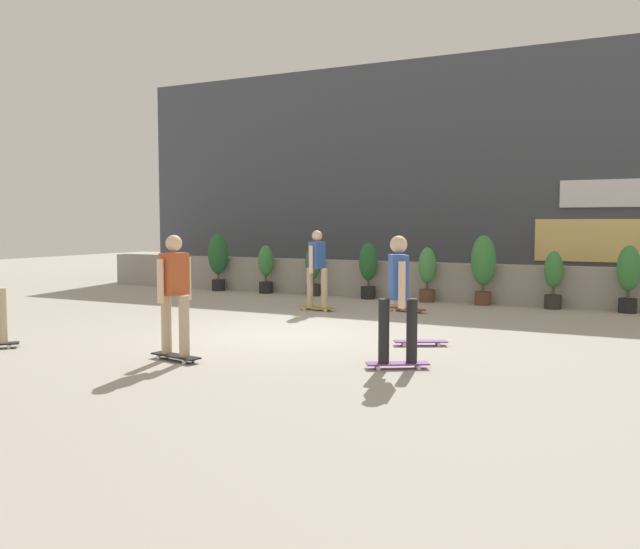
{
  "coord_description": "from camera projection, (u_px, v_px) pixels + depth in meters",
  "views": [
    {
      "loc": [
        5.54,
        -9.62,
        1.86
      ],
      "look_at": [
        0.0,
        1.5,
        0.9
      ],
      "focal_mm": 37.8,
      "sensor_mm": 36.0,
      "label": 1
    }
  ],
  "objects": [
    {
      "name": "potted_plant_1",
      "position": [
        266.0,
        267.0,
        17.7
      ],
      "size": [
        0.4,
        0.4,
        1.26
      ],
      "color": "black",
      "rests_on": "ground"
    },
    {
      "name": "skateboard_aside",
      "position": [
        407.0,
        309.0,
        14.03
      ],
      "size": [
        0.82,
        0.39,
        0.08
      ],
      "color": "maroon",
      "rests_on": "ground"
    },
    {
      "name": "potted_plant_7",
      "position": [
        629.0,
        274.0,
        13.83
      ],
      "size": [
        0.46,
        0.46,
        1.39
      ],
      "color": "black",
      "rests_on": "ground"
    },
    {
      "name": "skateboard_near_camera",
      "position": [
        421.0,
        342.0,
        10.19
      ],
      "size": [
        0.8,
        0.55,
        0.08
      ],
      "color": "#72338C",
      "rests_on": "ground"
    },
    {
      "name": "potted_plant_2",
      "position": [
        313.0,
        269.0,
        17.07
      ],
      "size": [
        0.4,
        0.4,
        1.26
      ],
      "color": "#2D2823",
      "rests_on": "ground"
    },
    {
      "name": "planter_wall",
      "position": [
        402.0,
        280.0,
        16.51
      ],
      "size": [
        18.0,
        0.4,
        0.9
      ],
      "primitive_type": "cube",
      "color": "gray",
      "rests_on": "ground"
    },
    {
      "name": "ground_plane",
      "position": [
        280.0,
        335.0,
        11.19
      ],
      "size": [
        48.0,
        48.0,
        0.0
      ],
      "primitive_type": "plane",
      "color": "#A8A093"
    },
    {
      "name": "skater_far_left",
      "position": [
        398.0,
        295.0,
        8.52
      ],
      "size": [
        0.79,
        0.58,
        1.7
      ],
      "color": "#72338C",
      "rests_on": "ground"
    },
    {
      "name": "skater_mid_plaza",
      "position": [
        317.0,
        266.0,
        14.18
      ],
      "size": [
        0.82,
        0.56,
        1.7
      ],
      "color": "#BF8C26",
      "rests_on": "ground"
    },
    {
      "name": "potted_plant_0",
      "position": [
        218.0,
        257.0,
        18.35
      ],
      "size": [
        0.54,
        0.54,
        1.56
      ],
      "color": "black",
      "rests_on": "ground"
    },
    {
      "name": "potted_plant_5",
      "position": [
        483.0,
        264.0,
        15.14
      ],
      "size": [
        0.55,
        0.55,
        1.58
      ],
      "color": "brown",
      "rests_on": "ground"
    },
    {
      "name": "building_backdrop",
      "position": [
        448.0,
        175.0,
        19.86
      ],
      "size": [
        20.0,
        2.08,
        6.5
      ],
      "color": "#424751",
      "rests_on": "ground"
    },
    {
      "name": "potted_plant_6",
      "position": [
        553.0,
        278.0,
        14.49
      ],
      "size": [
        0.39,
        0.39,
        1.25
      ],
      "color": "#2D2823",
      "rests_on": "ground"
    },
    {
      "name": "skater_foreground",
      "position": [
        175.0,
        291.0,
        9.01
      ],
      "size": [
        0.82,
        0.55,
        1.7
      ],
      "color": "black",
      "rests_on": "ground"
    },
    {
      "name": "potted_plant_4",
      "position": [
        427.0,
        272.0,
        15.74
      ],
      "size": [
        0.41,
        0.41,
        1.28
      ],
      "color": "brown",
      "rests_on": "ground"
    },
    {
      "name": "potted_plant_3",
      "position": [
        368.0,
        267.0,
        16.4
      ],
      "size": [
        0.45,
        0.45,
        1.37
      ],
      "color": "black",
      "rests_on": "ground"
    }
  ]
}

